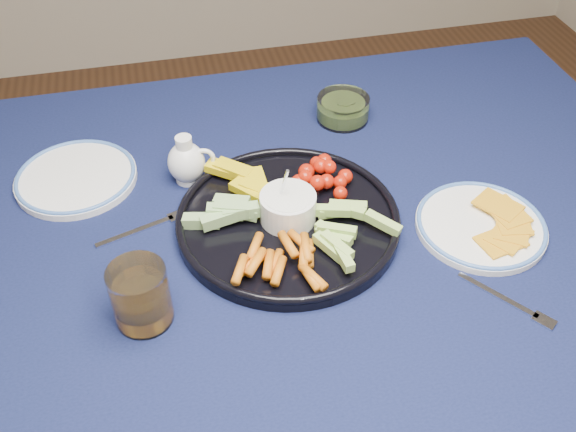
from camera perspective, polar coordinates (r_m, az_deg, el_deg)
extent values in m
cylinder|color=#4F2B1A|center=(1.82, 16.16, 1.87)|extent=(0.07, 0.07, 0.70)
cube|color=#4F2B1A|center=(1.08, -5.17, -3.09)|extent=(1.60, 1.00, 0.04)
cube|color=#0C1333|center=(1.07, -5.24, -2.23)|extent=(1.66, 1.06, 0.01)
cube|color=#0C1333|center=(1.57, -8.09, 7.35)|extent=(1.66, 0.01, 0.30)
cylinder|color=black|center=(1.08, 0.00, -0.55)|extent=(0.37, 0.37, 0.02)
torus|color=black|center=(1.07, 0.00, -0.07)|extent=(0.38, 0.38, 0.01)
cylinder|color=white|center=(1.06, 0.00, 0.76)|extent=(0.09, 0.09, 0.05)
cylinder|color=white|center=(1.04, 0.00, 1.61)|extent=(0.08, 0.08, 0.01)
cylinder|color=white|center=(1.19, -8.83, 3.39)|extent=(0.05, 0.05, 0.01)
ellipsoid|color=white|center=(1.17, -9.01, 4.72)|extent=(0.07, 0.07, 0.08)
cylinder|color=white|center=(1.14, -9.23, 6.30)|extent=(0.03, 0.03, 0.03)
torus|color=white|center=(1.16, -7.50, 5.11)|extent=(0.04, 0.02, 0.04)
torus|color=#4470BF|center=(1.15, -9.15, 5.75)|extent=(0.04, 0.04, 0.00)
cylinder|color=silver|center=(1.32, 4.91, 9.50)|extent=(0.11, 0.11, 0.05)
cylinder|color=#4E681D|center=(1.33, 4.88, 9.18)|extent=(0.09, 0.09, 0.03)
cylinder|color=white|center=(1.12, 16.74, -0.88)|extent=(0.22, 0.22, 0.01)
torus|color=#4470BF|center=(1.12, 16.81, -0.62)|extent=(0.22, 0.22, 0.01)
cylinder|color=silver|center=(0.94, -12.97, -6.91)|extent=(0.08, 0.08, 0.10)
cylinder|color=orange|center=(0.95, -12.77, -7.77)|extent=(0.07, 0.07, 0.05)
cube|color=silver|center=(1.10, -13.43, -1.37)|extent=(0.13, 0.05, 0.00)
cube|color=silver|center=(1.12, -9.73, 0.04)|extent=(0.04, 0.03, 0.00)
cube|color=silver|center=(1.03, 18.09, -6.71)|extent=(0.08, 0.11, 0.00)
cube|color=silver|center=(1.02, 21.80, -8.65)|extent=(0.04, 0.04, 0.00)
cylinder|color=white|center=(1.23, -18.30, 3.19)|extent=(0.22, 0.22, 0.01)
torus|color=#4470BF|center=(1.23, -18.37, 3.47)|extent=(0.21, 0.21, 0.01)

